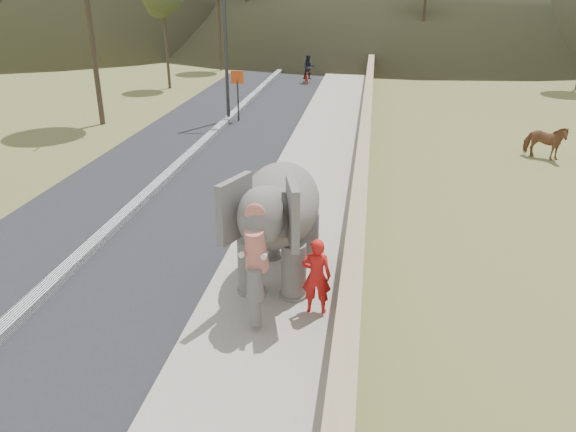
# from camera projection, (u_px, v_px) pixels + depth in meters

# --- Properties ---
(ground) EXTENTS (160.00, 160.00, 0.00)m
(ground) POSITION_uv_depth(u_px,v_px,m) (269.00, 316.00, 11.53)
(ground) COLOR olive
(ground) RESTS_ON ground
(road) EXTENTS (7.00, 120.00, 0.03)m
(road) POSITION_uv_depth(u_px,v_px,m) (186.00, 161.00, 21.31)
(road) COLOR black
(road) RESTS_ON ground
(median) EXTENTS (0.35, 120.00, 0.22)m
(median) POSITION_uv_depth(u_px,v_px,m) (186.00, 158.00, 21.27)
(median) COLOR black
(median) RESTS_ON ground
(walkway) EXTENTS (3.00, 120.00, 0.15)m
(walkway) POSITION_uv_depth(u_px,v_px,m) (317.00, 165.00, 20.60)
(walkway) COLOR #9E9687
(walkway) RESTS_ON ground
(parapet) EXTENTS (0.30, 120.00, 1.10)m
(parapet) POSITION_uv_depth(u_px,v_px,m) (363.00, 155.00, 20.20)
(parapet) COLOR tan
(parapet) RESTS_ON ground
(lamppost) EXTENTS (1.76, 0.36, 8.00)m
(lamppost) POSITION_uv_depth(u_px,v_px,m) (231.00, 15.00, 25.39)
(lamppost) COLOR #323238
(lamppost) RESTS_ON ground
(signboard) EXTENTS (0.60, 0.08, 2.40)m
(signboard) POSITION_uv_depth(u_px,v_px,m) (238.00, 87.00, 26.62)
(signboard) COLOR #2D2D33
(signboard) RESTS_ON ground
(cow) EXTENTS (1.75, 1.36, 1.35)m
(cow) POSITION_uv_depth(u_px,v_px,m) (545.00, 142.00, 21.32)
(cow) COLOR brown
(cow) RESTS_ON ground
(elephant_and_man) EXTENTS (2.30, 3.87, 2.73)m
(elephant_and_man) POSITION_uv_depth(u_px,v_px,m) (281.00, 221.00, 12.27)
(elephant_and_man) COLOR slate
(elephant_and_man) RESTS_ON ground
(motorcyclist) EXTENTS (1.04, 1.65, 1.84)m
(motorcyclist) POSITION_uv_depth(u_px,v_px,m) (307.00, 72.00, 36.87)
(motorcyclist) COLOR #99200D
(motorcyclist) RESTS_ON ground
(trees) EXTENTS (47.27, 44.77, 8.90)m
(trees) POSITION_uv_depth(u_px,v_px,m) (382.00, 20.00, 36.94)
(trees) COLOR #473828
(trees) RESTS_ON ground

